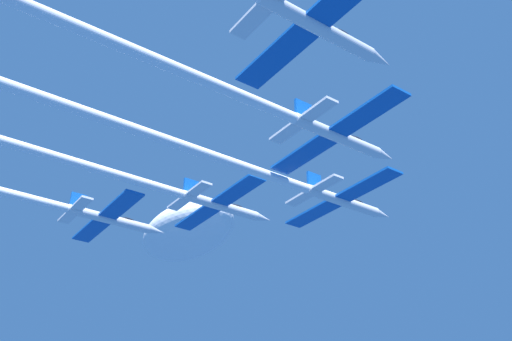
{
  "coord_description": "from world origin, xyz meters",
  "views": [
    {
      "loc": [
        45.42,
        -45.24,
        -31.33
      ],
      "look_at": [
        -0.07,
        -12.98,
        -0.13
      ],
      "focal_mm": 40.66,
      "sensor_mm": 36.0,
      "label": 1
    }
  ],
  "objects": [
    {
      "name": "jet_right_wing",
      "position": [
        10.4,
        -31.7,
        -0.16
      ],
      "size": [
        17.9,
        68.23,
        2.96
      ],
      "color": "silver"
    },
    {
      "name": "cloud_wispy",
      "position": [
        -52.78,
        6.93,
        15.82
      ],
      "size": [
        27.21,
        14.96,
        9.52
      ],
      "primitive_type": "ellipsoid",
      "color": "white"
    },
    {
      "name": "jet_left_wing",
      "position": [
        -11.28,
        -31.75,
        0.66
      ],
      "size": [
        17.9,
        67.97,
        2.96
      ],
      "color": "silver"
    },
    {
      "name": "jet_lead",
      "position": [
        0.7,
        -22.17,
        -0.72
      ],
      "size": [
        17.9,
        68.36,
        2.96
      ],
      "color": "silver"
    }
  ]
}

